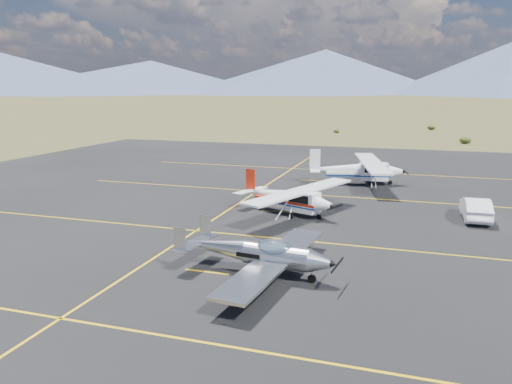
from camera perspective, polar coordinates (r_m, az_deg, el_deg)
The scene contains 6 objects.
ground at distance 23.71m, azimuth 4.49°, elevation -7.02°, with size 1600.00×1600.00×0.00m, color #383D1C.
apron at distance 30.28m, azimuth 7.58°, elevation -2.86°, with size 72.00×72.00×0.02m, color black.
aircraft_low_wing at distance 20.78m, azimuth 0.43°, elevation -7.02°, with size 6.54×9.08×1.97m.
aircraft_cessna at distance 30.64m, azimuth 3.64°, elevation -0.49°, with size 6.95×9.50×2.47m.
aircraft_plain at distance 40.57m, azimuth 11.52°, elevation 2.58°, with size 7.05×11.03×2.79m.
sedan at distance 32.00m, azimuth 23.81°, elevation -1.74°, with size 1.40×4.03×1.33m, color white.
Camera 1 is at (5.08, -21.84, 7.71)m, focal length 35.00 mm.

